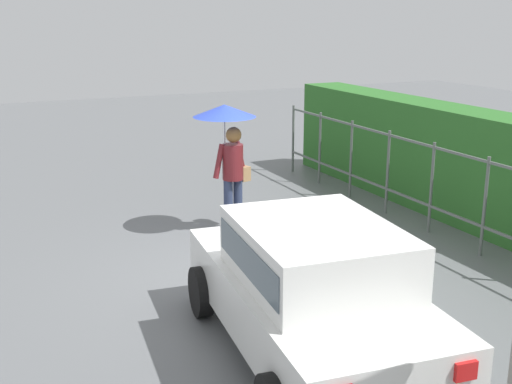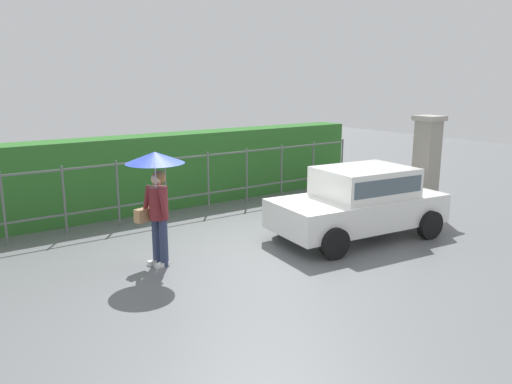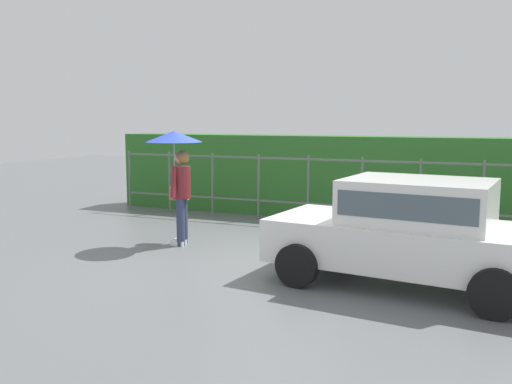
% 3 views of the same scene
% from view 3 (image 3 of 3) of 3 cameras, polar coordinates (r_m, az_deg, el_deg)
% --- Properties ---
extents(ground_plane, '(40.00, 40.00, 0.00)m').
position_cam_3_polar(ground_plane, '(8.96, 1.29, -7.21)').
color(ground_plane, slate).
extents(car, '(3.88, 2.19, 1.48)m').
position_cam_3_polar(car, '(7.83, 15.71, -3.61)').
color(car, white).
rests_on(car, ground).
extents(pedestrian, '(1.01, 1.01, 2.08)m').
position_cam_3_polar(pedestrian, '(9.97, -8.18, 3.26)').
color(pedestrian, '#2D3856').
rests_on(pedestrian, ground).
extents(fence_section, '(10.65, 0.05, 1.50)m').
position_cam_3_polar(fence_section, '(11.87, 8.13, 0.43)').
color(fence_section, '#59605B').
rests_on(fence_section, ground).
extents(hedge_row, '(11.60, 0.90, 1.90)m').
position_cam_3_polar(hedge_row, '(12.82, 9.31, 1.50)').
color(hedge_row, '#2D6B28').
rests_on(hedge_row, ground).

